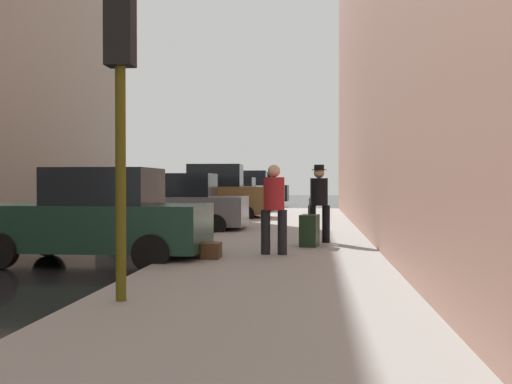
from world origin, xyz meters
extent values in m
cube|color=gray|center=(6.00, 0.00, 0.07)|extent=(4.00, 40.00, 0.15)
cube|color=#193828|center=(2.60, -0.53, 0.69)|extent=(4.21, 1.87, 0.84)
cube|color=black|center=(2.80, -0.53, 1.44)|extent=(1.90, 1.58, 0.70)
cylinder|color=black|center=(1.24, 0.40, 0.32)|extent=(0.64, 0.22, 0.64)
cylinder|color=black|center=(3.97, 0.38, 0.32)|extent=(0.64, 0.22, 0.64)
cylinder|color=black|center=(3.96, -1.46, 0.32)|extent=(0.64, 0.22, 0.64)
cube|color=slate|center=(2.60, 5.67, 0.69)|extent=(4.20, 1.85, 0.84)
cube|color=black|center=(2.80, 5.67, 1.44)|extent=(1.89, 1.57, 0.70)
cylinder|color=black|center=(1.24, 6.59, 0.32)|extent=(0.64, 0.22, 0.64)
cylinder|color=black|center=(1.23, 4.75, 0.32)|extent=(0.64, 0.22, 0.64)
cylinder|color=black|center=(3.97, 6.58, 0.32)|extent=(0.64, 0.22, 0.64)
cylinder|color=black|center=(3.96, 4.74, 0.32)|extent=(0.64, 0.22, 0.64)
cube|color=brown|center=(2.60, 11.49, 0.82)|extent=(4.66, 1.98, 1.10)
cube|color=black|center=(2.80, 11.50, 1.80)|extent=(2.12, 1.63, 0.90)
cylinder|color=black|center=(1.08, 12.36, 0.32)|extent=(0.65, 0.24, 0.64)
cylinder|color=black|center=(1.13, 10.52, 0.32)|extent=(0.65, 0.24, 0.64)
cylinder|color=black|center=(4.07, 12.46, 0.32)|extent=(0.65, 0.24, 0.64)
cylinder|color=black|center=(4.12, 10.62, 0.32)|extent=(0.65, 0.24, 0.64)
cube|color=#B7BABF|center=(2.60, 16.93, 0.69)|extent=(4.23, 1.90, 0.84)
cube|color=black|center=(2.80, 16.93, 1.44)|extent=(1.91, 1.59, 0.70)
cylinder|color=black|center=(1.25, 17.87, 0.32)|extent=(0.64, 0.23, 0.64)
cylinder|color=black|center=(1.22, 16.03, 0.32)|extent=(0.64, 0.23, 0.64)
cylinder|color=black|center=(3.98, 17.83, 0.32)|extent=(0.64, 0.23, 0.64)
cylinder|color=black|center=(3.95, 15.99, 0.32)|extent=(0.64, 0.23, 0.64)
cube|color=silver|center=(2.60, 23.21, 0.82)|extent=(4.64, 1.95, 1.10)
cube|color=black|center=(2.80, 23.22, 1.80)|extent=(2.11, 1.61, 0.90)
cylinder|color=black|center=(1.08, 24.10, 0.32)|extent=(0.65, 0.24, 0.64)
cylinder|color=black|center=(1.13, 22.26, 0.32)|extent=(0.65, 0.24, 0.64)
cylinder|color=black|center=(4.07, 24.17, 0.32)|extent=(0.65, 0.24, 0.64)
cylinder|color=black|center=(4.12, 22.33, 0.32)|extent=(0.65, 0.24, 0.64)
cube|color=black|center=(2.60, 28.35, 0.82)|extent=(4.65, 1.96, 1.10)
cube|color=black|center=(2.80, 28.34, 1.80)|extent=(2.11, 1.62, 0.90)
cylinder|color=black|center=(1.13, 29.30, 0.32)|extent=(0.65, 0.24, 0.64)
cylinder|color=black|center=(1.08, 27.47, 0.32)|extent=(0.65, 0.24, 0.64)
cylinder|color=black|center=(4.12, 29.23, 0.32)|extent=(0.65, 0.24, 0.64)
cylinder|color=black|center=(4.07, 27.39, 0.32)|extent=(0.65, 0.24, 0.64)
cylinder|color=red|center=(4.45, 6.17, 0.43)|extent=(0.22, 0.22, 0.55)
sphere|color=red|center=(4.45, 6.17, 0.76)|extent=(0.20, 0.20, 0.20)
cylinder|color=red|center=(4.29, 6.17, 0.45)|extent=(0.10, 0.09, 0.09)
cylinder|color=red|center=(4.61, 6.17, 0.45)|extent=(0.10, 0.09, 0.09)
cylinder|color=#514C0F|center=(4.50, -4.52, 1.95)|extent=(0.12, 0.12, 3.60)
cube|color=black|center=(4.50, -4.52, 3.30)|extent=(0.32, 0.24, 0.90)
sphere|color=red|center=(4.50, -4.38, 3.58)|extent=(0.14, 0.14, 0.14)
sphere|color=yellow|center=(4.50, -4.38, 3.30)|extent=(0.14, 0.14, 0.14)
sphere|color=green|center=(4.50, -4.38, 3.02)|extent=(0.14, 0.14, 0.14)
cylinder|color=black|center=(6.98, 2.20, 0.57)|extent=(0.19, 0.19, 0.85)
cylinder|color=black|center=(6.66, 2.18, 0.57)|extent=(0.19, 0.19, 0.85)
cylinder|color=black|center=(6.82, 2.19, 1.31)|extent=(0.43, 0.43, 0.62)
sphere|color=tan|center=(6.82, 2.19, 1.74)|extent=(0.24, 0.24, 0.24)
cylinder|color=black|center=(6.82, 2.19, 1.81)|extent=(0.34, 0.34, 0.02)
cylinder|color=black|center=(6.82, 2.19, 1.87)|extent=(0.23, 0.23, 0.11)
cylinder|color=black|center=(6.11, -0.08, 0.57)|extent=(0.19, 0.19, 0.85)
cylinder|color=black|center=(5.79, -0.07, 0.57)|extent=(0.19, 0.19, 0.85)
cylinder|color=#A51E23|center=(5.95, -0.08, 1.31)|extent=(0.42, 0.42, 0.62)
sphere|color=beige|center=(5.95, -0.08, 1.74)|extent=(0.24, 0.24, 0.24)
cube|color=black|center=(6.61, 1.39, 0.49)|extent=(0.44, 0.61, 0.68)
cylinder|color=#333333|center=(6.61, 1.39, 1.01)|extent=(0.02, 0.02, 0.36)
cube|color=#472D19|center=(4.87, -0.74, 0.29)|extent=(0.32, 0.44, 0.28)
camera|label=1|loc=(6.72, -10.88, 1.51)|focal=40.00mm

